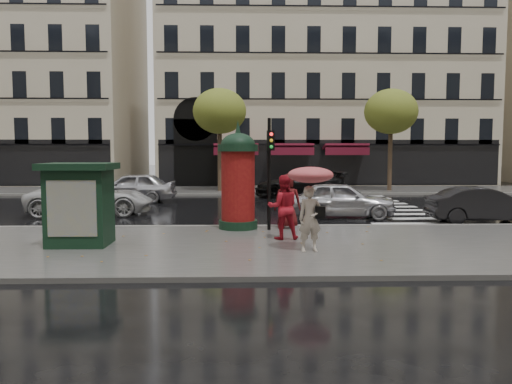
{
  "coord_description": "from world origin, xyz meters",
  "views": [
    {
      "loc": [
        -0.61,
        -14.04,
        2.7
      ],
      "look_at": [
        -0.16,
        1.5,
        1.41
      ],
      "focal_mm": 35.0,
      "sensor_mm": 36.0,
      "label": 1
    }
  ],
  "objects_px": {
    "woman_umbrella": "(310,194)",
    "car_darkgrey": "(483,205)",
    "car_silver": "(341,200)",
    "car_black": "(300,184)",
    "man_burgundy": "(288,201)",
    "car_far_silver": "(132,187)",
    "morris_column": "(238,177)",
    "car_white": "(91,198)",
    "traffic_light": "(270,163)",
    "newsstand": "(80,203)",
    "woman_red": "(283,207)"
  },
  "relations": [
    {
      "from": "woman_red",
      "to": "morris_column",
      "type": "distance_m",
      "value": 2.57
    },
    {
      "from": "morris_column",
      "to": "newsstand",
      "type": "bearing_deg",
      "value": -146.87
    },
    {
      "from": "traffic_light",
      "to": "car_far_silver",
      "type": "distance_m",
      "value": 12.25
    },
    {
      "from": "car_black",
      "to": "car_far_silver",
      "type": "height_order",
      "value": "car_far_silver"
    },
    {
      "from": "man_burgundy",
      "to": "car_far_silver",
      "type": "distance_m",
      "value": 12.18
    },
    {
      "from": "car_silver",
      "to": "car_far_silver",
      "type": "height_order",
      "value": "car_far_silver"
    },
    {
      "from": "car_white",
      "to": "morris_column",
      "type": "bearing_deg",
      "value": -132.47
    },
    {
      "from": "man_burgundy",
      "to": "car_darkgrey",
      "type": "relative_size",
      "value": 0.45
    },
    {
      "from": "traffic_light",
      "to": "car_black",
      "type": "distance_m",
      "value": 13.33
    },
    {
      "from": "man_burgundy",
      "to": "car_far_silver",
      "type": "xyz_separation_m",
      "value": [
        -7.29,
        9.76,
        -0.25
      ]
    },
    {
      "from": "man_burgundy",
      "to": "car_far_silver",
      "type": "height_order",
      "value": "man_burgundy"
    },
    {
      "from": "traffic_light",
      "to": "car_darkgrey",
      "type": "distance_m",
      "value": 8.57
    },
    {
      "from": "woman_red",
      "to": "newsstand",
      "type": "height_order",
      "value": "newsstand"
    },
    {
      "from": "car_black",
      "to": "car_far_silver",
      "type": "distance_m",
      "value": 9.59
    },
    {
      "from": "car_silver",
      "to": "car_darkgrey",
      "type": "xyz_separation_m",
      "value": [
        5.03,
        -1.56,
        -0.06
      ]
    },
    {
      "from": "traffic_light",
      "to": "car_darkgrey",
      "type": "height_order",
      "value": "traffic_light"
    },
    {
      "from": "car_black",
      "to": "woman_umbrella",
      "type": "bearing_deg",
      "value": -10.79
    },
    {
      "from": "car_darkgrey",
      "to": "car_black",
      "type": "height_order",
      "value": "car_black"
    },
    {
      "from": "morris_column",
      "to": "car_silver",
      "type": "distance_m",
      "value": 5.42
    },
    {
      "from": "man_burgundy",
      "to": "morris_column",
      "type": "distance_m",
      "value": 1.83
    },
    {
      "from": "woman_umbrella",
      "to": "car_white",
      "type": "bearing_deg",
      "value": 133.66
    },
    {
      "from": "car_silver",
      "to": "car_black",
      "type": "distance_m",
      "value": 9.25
    },
    {
      "from": "woman_umbrella",
      "to": "car_white",
      "type": "distance_m",
      "value": 11.74
    },
    {
      "from": "woman_umbrella",
      "to": "car_darkgrey",
      "type": "relative_size",
      "value": 0.55
    },
    {
      "from": "morris_column",
      "to": "man_burgundy",
      "type": "bearing_deg",
      "value": 0.0
    },
    {
      "from": "car_silver",
      "to": "car_black",
      "type": "xyz_separation_m",
      "value": [
        -0.59,
        9.24,
        0.03
      ]
    },
    {
      "from": "traffic_light",
      "to": "newsstand",
      "type": "bearing_deg",
      "value": -155.68
    },
    {
      "from": "woman_red",
      "to": "car_far_silver",
      "type": "distance_m",
      "value": 13.72
    },
    {
      "from": "newsstand",
      "to": "car_black",
      "type": "height_order",
      "value": "newsstand"
    },
    {
      "from": "newsstand",
      "to": "car_darkgrey",
      "type": "bearing_deg",
      "value": 18.91
    },
    {
      "from": "car_black",
      "to": "morris_column",
      "type": "bearing_deg",
      "value": -20.66
    },
    {
      "from": "traffic_light",
      "to": "car_darkgrey",
      "type": "bearing_deg",
      "value": 15.17
    },
    {
      "from": "woman_umbrella",
      "to": "traffic_light",
      "type": "height_order",
      "value": "traffic_light"
    },
    {
      "from": "newsstand",
      "to": "woman_red",
      "type": "bearing_deg",
      "value": 7.55
    },
    {
      "from": "traffic_light",
      "to": "newsstand",
      "type": "xyz_separation_m",
      "value": [
        -5.32,
        -2.4,
        -1.04
      ]
    },
    {
      "from": "man_burgundy",
      "to": "traffic_light",
      "type": "relative_size",
      "value": 0.5
    },
    {
      "from": "man_burgundy",
      "to": "car_darkgrey",
      "type": "height_order",
      "value": "man_burgundy"
    },
    {
      "from": "car_white",
      "to": "car_black",
      "type": "relative_size",
      "value": 0.98
    },
    {
      "from": "man_burgundy",
      "to": "car_black",
      "type": "xyz_separation_m",
      "value": [
        1.87,
        12.6,
        -0.27
      ]
    },
    {
      "from": "car_silver",
      "to": "car_darkgrey",
      "type": "distance_m",
      "value": 5.27
    },
    {
      "from": "traffic_light",
      "to": "car_silver",
      "type": "bearing_deg",
      "value": 50.66
    },
    {
      "from": "man_burgundy",
      "to": "car_far_silver",
      "type": "relative_size",
      "value": 0.4
    },
    {
      "from": "car_silver",
      "to": "car_white",
      "type": "bearing_deg",
      "value": 89.4
    },
    {
      "from": "man_burgundy",
      "to": "car_black",
      "type": "bearing_deg",
      "value": -96.53
    },
    {
      "from": "morris_column",
      "to": "traffic_light",
      "type": "distance_m",
      "value": 1.2
    },
    {
      "from": "car_darkgrey",
      "to": "woman_umbrella",
      "type": "bearing_deg",
      "value": 130.0
    },
    {
      "from": "woman_red",
      "to": "man_burgundy",
      "type": "relative_size",
      "value": 1.03
    },
    {
      "from": "car_white",
      "to": "woman_red",
      "type": "bearing_deg",
      "value": -137.39
    },
    {
      "from": "woman_umbrella",
      "to": "car_far_silver",
      "type": "relative_size",
      "value": 0.49
    },
    {
      "from": "morris_column",
      "to": "car_black",
      "type": "distance_m",
      "value": 13.12
    }
  ]
}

